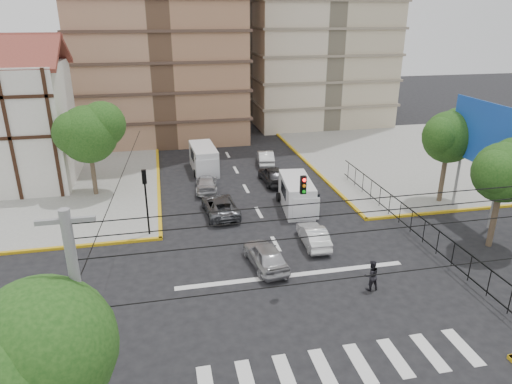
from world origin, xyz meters
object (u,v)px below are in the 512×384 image
object	(u,v)px
car_white_front_right	(313,236)
car_silver_front_left	(265,255)
van_right_lane	(297,196)
traffic_light_nw	(146,192)
van_left_lane	(204,160)
pedestrian_crosswalk	(371,275)

from	to	relation	value
car_white_front_right	car_silver_front_left	bearing A→B (deg)	31.34
van_right_lane	traffic_light_nw	bearing A→B (deg)	-162.14
car_silver_front_left	car_white_front_right	size ratio (longest dim) A/B	1.10
van_left_lane	car_silver_front_left	size ratio (longest dim) A/B	1.26
traffic_light_nw	pedestrian_crosswalk	bearing A→B (deg)	-37.65
traffic_light_nw	car_silver_front_left	bearing A→B (deg)	-39.05
traffic_light_nw	van_left_lane	world-z (taller)	traffic_light_nw
car_silver_front_left	pedestrian_crosswalk	size ratio (longest dim) A/B	2.46
van_left_lane	car_white_front_right	world-z (taller)	van_left_lane
traffic_light_nw	pedestrian_crosswalk	size ratio (longest dim) A/B	2.60
van_right_lane	van_left_lane	size ratio (longest dim) A/B	1.00
traffic_light_nw	car_silver_front_left	distance (m)	8.76
car_silver_front_left	pedestrian_crosswalk	bearing A→B (deg)	137.10
car_white_front_right	pedestrian_crosswalk	xyz separation A→B (m)	(1.31, -5.41, 0.22)
car_silver_front_left	pedestrian_crosswalk	xyz separation A→B (m)	(4.85, -3.48, 0.14)
car_silver_front_left	car_white_front_right	world-z (taller)	car_silver_front_left
van_right_lane	pedestrian_crosswalk	distance (m)	10.94
van_left_lane	car_white_front_right	distance (m)	16.56
car_silver_front_left	car_white_front_right	xyz separation A→B (m)	(3.54, 1.93, -0.08)
car_white_front_right	pedestrian_crosswalk	size ratio (longest dim) A/B	2.24
van_right_lane	car_silver_front_left	bearing A→B (deg)	-112.58
van_right_lane	car_white_front_right	xyz separation A→B (m)	(-0.62, -5.51, -0.48)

